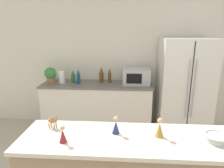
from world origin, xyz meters
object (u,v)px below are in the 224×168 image
at_px(refrigerator, 184,88).
at_px(paper_towel_roll, 62,77).
at_px(back_bottle_2, 78,77).
at_px(back_bottle_3, 101,75).
at_px(back_bottle_0, 110,76).
at_px(potted_plant, 51,75).
at_px(fruit_bowl, 217,138).
at_px(back_bottle_1, 73,76).
at_px(microwave, 136,76).
at_px(wise_man_figurine_crimson, 160,129).
at_px(wise_man_figurine_blue, 63,135).
at_px(wise_man_figurine_purple, 116,126).
at_px(camel_figurine, 53,120).

height_order(refrigerator, paper_towel_roll, refrigerator).
bearing_deg(back_bottle_2, back_bottle_3, 15.53).
bearing_deg(back_bottle_0, potted_plant, -174.91).
xyz_separation_m(paper_towel_roll, fruit_bowl, (1.92, -1.99, -0.01)).
distance_m(back_bottle_0, back_bottle_3, 0.15).
relative_size(potted_plant, back_bottle_1, 1.22).
height_order(back_bottle_0, fruit_bowl, back_bottle_0).
distance_m(back_bottle_2, back_bottle_3, 0.42).
xyz_separation_m(microwave, wise_man_figurine_crimson, (0.10, -1.98, 0.00)).
distance_m(refrigerator, potted_plant, 2.41).
bearing_deg(potted_plant, wise_man_figurine_blue, -67.26).
bearing_deg(refrigerator, back_bottle_3, 173.90).
relative_size(refrigerator, fruit_bowl, 8.79).
height_order(back_bottle_0, wise_man_figurine_blue, back_bottle_0).
distance_m(potted_plant, wise_man_figurine_blue, 2.26).
distance_m(refrigerator, paper_towel_roll, 2.20).
height_order(refrigerator, wise_man_figurine_blue, refrigerator).
height_order(back_bottle_2, fruit_bowl, back_bottle_2).
relative_size(potted_plant, back_bottle_0, 1.03).
height_order(fruit_bowl, wise_man_figurine_blue, wise_man_figurine_blue).
distance_m(potted_plant, paper_towel_roll, 0.21).
distance_m(back_bottle_3, wise_man_figurine_purple, 2.05).
distance_m(wise_man_figurine_blue, wise_man_figurine_purple, 0.45).
distance_m(paper_towel_roll, fruit_bowl, 2.76).
relative_size(camel_figurine, wise_man_figurine_purple, 0.84).
bearing_deg(wise_man_figurine_purple, back_bottle_2, 112.08).
relative_size(back_bottle_1, back_bottle_2, 0.89).
distance_m(potted_plant, wise_man_figurine_crimson, 2.55).
height_order(microwave, back_bottle_3, back_bottle_3).
relative_size(potted_plant, camel_figurine, 2.21).
height_order(back_bottle_2, back_bottle_3, back_bottle_3).
bearing_deg(back_bottle_2, microwave, 2.67).
height_order(paper_towel_roll, back_bottle_0, back_bottle_0).
bearing_deg(wise_man_figurine_crimson, wise_man_figurine_blue, -169.69).
bearing_deg(paper_towel_roll, refrigerator, -1.42).
distance_m(refrigerator, wise_man_figurine_purple, 2.17).
bearing_deg(wise_man_figurine_purple, camel_figurine, 174.27).
height_order(camel_figurine, wise_man_figurine_blue, wise_man_figurine_blue).
relative_size(back_bottle_1, back_bottle_3, 0.78).
xyz_separation_m(potted_plant, wise_man_figurine_purple, (1.29, -1.91, -0.02)).
bearing_deg(wise_man_figurine_crimson, back_bottle_3, 109.79).
bearing_deg(paper_towel_roll, back_bottle_0, 5.72).
bearing_deg(wise_man_figurine_crimson, back_bottle_1, 122.19).
bearing_deg(paper_towel_roll, microwave, 1.62).
bearing_deg(back_bottle_0, back_bottle_2, -170.13).
xyz_separation_m(microwave, camel_figurine, (-0.86, -1.89, 0.01)).
height_order(potted_plant, camel_figurine, potted_plant).
height_order(paper_towel_roll, camel_figurine, paper_towel_roll).
height_order(paper_towel_roll, back_bottle_2, back_bottle_2).
xyz_separation_m(paper_towel_roll, wise_man_figurine_purple, (1.09, -1.91, 0.03)).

